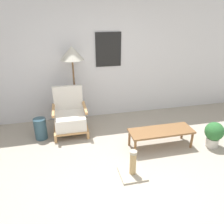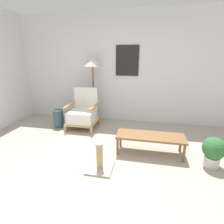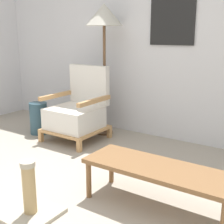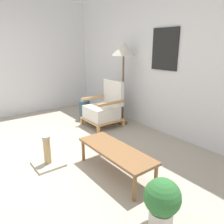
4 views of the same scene
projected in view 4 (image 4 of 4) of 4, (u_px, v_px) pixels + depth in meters
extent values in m
plane|color=#A89E8E|center=(30.00, 170.00, 2.95)|extent=(14.00, 14.00, 0.00)
cube|color=silver|center=(160.00, 60.00, 4.00)|extent=(8.00, 0.06, 2.70)
cube|color=black|center=(165.00, 49.00, 3.82)|extent=(0.56, 0.02, 0.72)
cube|color=silver|center=(8.00, 58.00, 4.90)|extent=(0.06, 8.00, 2.70)
cube|color=tan|center=(82.00, 121.00, 4.64)|extent=(0.05, 0.05, 0.13)
cube|color=tan|center=(98.00, 130.00, 4.16)|extent=(0.05, 0.05, 0.13)
cube|color=tan|center=(106.00, 116.00, 5.00)|extent=(0.05, 0.05, 0.13)
cube|color=tan|center=(123.00, 123.00, 4.52)|extent=(0.05, 0.05, 0.13)
cube|color=tan|center=(102.00, 119.00, 4.56)|extent=(0.67, 0.67, 0.03)
cube|color=white|center=(101.00, 112.00, 4.50)|extent=(0.59, 0.57, 0.26)
cube|color=white|center=(113.00, 92.00, 4.57)|extent=(0.59, 0.08, 0.50)
cube|color=tan|center=(94.00, 97.00, 4.67)|extent=(0.05, 0.61, 0.05)
cube|color=tan|center=(111.00, 103.00, 4.20)|extent=(0.05, 0.61, 0.05)
cylinder|color=brown|center=(123.00, 123.00, 4.72)|extent=(0.22, 0.22, 0.03)
cylinder|color=brown|center=(123.00, 90.00, 4.52)|extent=(0.04, 0.04, 1.40)
cone|color=beige|center=(124.00, 48.00, 4.27)|extent=(0.47, 0.47, 0.27)
cube|color=brown|center=(116.00, 150.00, 2.79)|extent=(1.17, 0.41, 0.04)
cylinder|color=brown|center=(83.00, 151.00, 3.16)|extent=(0.04, 0.04, 0.31)
cylinder|color=brown|center=(135.00, 188.00, 2.33)|extent=(0.04, 0.04, 0.31)
cylinder|color=brown|center=(102.00, 144.00, 3.35)|extent=(0.04, 0.04, 0.31)
cylinder|color=brown|center=(156.00, 177.00, 2.52)|extent=(0.04, 0.04, 0.31)
cylinder|color=#2D4C5B|center=(85.00, 110.00, 4.94)|extent=(0.24, 0.24, 0.43)
cylinder|color=beige|center=(161.00, 218.00, 2.01)|extent=(0.22, 0.22, 0.18)
sphere|color=#2D6B33|center=(162.00, 197.00, 1.94)|extent=(0.34, 0.34, 0.34)
cube|color=#B2A893|center=(48.00, 164.00, 3.08)|extent=(0.39, 0.39, 0.03)
cylinder|color=tan|center=(47.00, 151.00, 3.02)|extent=(0.10, 0.10, 0.37)
cylinder|color=#B2A893|center=(46.00, 137.00, 2.96)|extent=(0.11, 0.11, 0.04)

